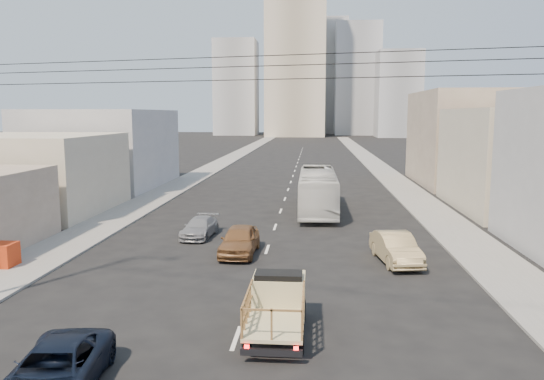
# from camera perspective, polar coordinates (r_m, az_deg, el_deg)

# --- Properties ---
(ground) EXTENTS (420.00, 420.00, 0.00)m
(ground) POSITION_cam_1_polar(r_m,az_deg,el_deg) (16.99, -4.91, -18.30)
(ground) COLOR black
(ground) RESTS_ON ground
(sidewalk_left) EXTENTS (3.50, 180.00, 0.12)m
(sidewalk_left) POSITION_cam_1_polar(r_m,az_deg,el_deg) (86.52, -5.01, 3.15)
(sidewalk_left) COLOR slate
(sidewalk_left) RESTS_ON ground
(sidewalk_right) EXTENTS (3.50, 180.00, 0.12)m
(sidewalk_right) POSITION_cam_1_polar(r_m,az_deg,el_deg) (85.81, 10.68, 3.00)
(sidewalk_right) COLOR slate
(sidewalk_right) RESTS_ON ground
(lane_dashes) EXTENTS (0.15, 104.00, 0.01)m
(lane_dashes) POSITION_cam_1_polar(r_m,az_deg,el_deg) (68.46, 2.36, 1.82)
(lane_dashes) COLOR silver
(lane_dashes) RESTS_ON ground
(flatbed_pickup) EXTENTS (1.95, 4.41, 1.90)m
(flatbed_pickup) POSITION_cam_1_polar(r_m,az_deg,el_deg) (18.78, 0.54, -11.98)
(flatbed_pickup) COLOR tan
(flatbed_pickup) RESTS_ON ground
(navy_pickup) EXTENTS (2.70, 5.02, 1.34)m
(navy_pickup) POSITION_cam_1_polar(r_m,az_deg,el_deg) (16.28, -22.32, -17.53)
(navy_pickup) COLOR black
(navy_pickup) RESTS_ON ground
(city_bus) EXTENTS (2.88, 12.02, 3.34)m
(city_bus) POSITION_cam_1_polar(r_m,az_deg,el_deg) (41.35, 4.94, -0.06)
(city_bus) COLOR silver
(city_bus) RESTS_ON ground
(sedan_brown) EXTENTS (1.96, 4.62, 1.56)m
(sedan_brown) POSITION_cam_1_polar(r_m,az_deg,el_deg) (28.95, -3.51, -5.40)
(sedan_brown) COLOR brown
(sedan_brown) RESTS_ON ground
(sedan_tan) EXTENTS (2.30, 4.83, 1.53)m
(sedan_tan) POSITION_cam_1_polar(r_m,az_deg,el_deg) (28.02, 13.18, -6.09)
(sedan_tan) COLOR tan
(sedan_tan) RESTS_ON ground
(sedan_grey) EXTENTS (1.97, 4.22, 1.19)m
(sedan_grey) POSITION_cam_1_polar(r_m,az_deg,el_deg) (33.25, -7.78, -4.00)
(sedan_grey) COLOR gray
(sedan_grey) RESTS_ON ground
(overhead_wires) EXTENTS (23.01, 5.02, 0.72)m
(overhead_wires) POSITION_cam_1_polar(r_m,az_deg,el_deg) (16.75, -4.44, 12.96)
(overhead_wires) COLOR black
(overhead_wires) RESTS_ON ground
(bldg_right_mid) EXTENTS (11.00, 14.00, 8.00)m
(bldg_right_mid) POSITION_cam_1_polar(r_m,az_deg,el_deg) (46.34, 25.99, 2.93)
(bldg_right_mid) COLOR #B2A78F
(bldg_right_mid) RESTS_ON ground
(bldg_right_far) EXTENTS (12.00, 16.00, 10.00)m
(bldg_right_far) POSITION_cam_1_polar(r_m,az_deg,el_deg) (61.56, 21.08, 5.23)
(bldg_right_far) COLOR gray
(bldg_right_far) RESTS_ON ground
(bldg_left_mid) EXTENTS (11.00, 12.00, 6.00)m
(bldg_left_mid) POSITION_cam_1_polar(r_m,az_deg,el_deg) (44.80, -24.29, 1.59)
(bldg_left_mid) COLOR #B2A78F
(bldg_left_mid) RESTS_ON ground
(bldg_left_far) EXTENTS (12.00, 16.00, 8.00)m
(bldg_left_far) POSITION_cam_1_polar(r_m,az_deg,el_deg) (58.44, -17.71, 4.28)
(bldg_left_far) COLOR #9A9A9D
(bldg_left_far) RESTS_ON ground
(high_rise_tower) EXTENTS (20.00, 20.00, 60.00)m
(high_rise_tower) POSITION_cam_1_polar(r_m,az_deg,el_deg) (186.46, 2.58, 15.06)
(high_rise_tower) COLOR tan
(high_rise_tower) RESTS_ON ground
(midrise_ne) EXTENTS (16.00, 16.00, 40.00)m
(midrise_ne) POSITION_cam_1_polar(r_m,az_deg,el_deg) (200.97, 9.13, 11.61)
(midrise_ne) COLOR #92959A
(midrise_ne) RESTS_ON ground
(midrise_nw) EXTENTS (15.00, 15.00, 34.00)m
(midrise_nw) POSITION_cam_1_polar(r_m,az_deg,el_deg) (197.30, -3.85, 10.88)
(midrise_nw) COLOR #92959A
(midrise_nw) RESTS_ON ground
(midrise_back) EXTENTS (18.00, 18.00, 44.00)m
(midrise_back) POSITION_cam_1_polar(r_m,az_deg,el_deg) (215.50, 5.57, 11.96)
(midrise_back) COLOR #9A9A9D
(midrise_back) RESTS_ON ground
(midrise_east) EXTENTS (14.00, 14.00, 28.00)m
(midrise_east) POSITION_cam_1_polar(r_m,az_deg,el_deg) (182.18, 13.41, 9.97)
(midrise_east) COLOR #92959A
(midrise_east) RESTS_ON ground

